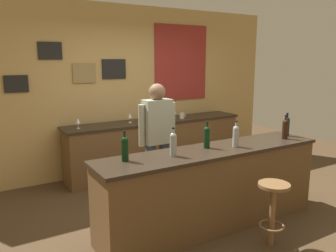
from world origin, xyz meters
name	(u,v)px	position (x,y,z in m)	size (l,w,h in m)	color
ground_plane	(192,212)	(0.00, 0.00, 0.00)	(10.00, 10.00, 0.00)	#4C3823
back_wall	(126,89)	(0.02, 2.03, 1.42)	(6.00, 0.09, 2.80)	tan
bar_counter	(212,187)	(0.00, -0.40, 0.46)	(2.79, 0.60, 0.92)	brown
side_counter	(156,146)	(0.40, 1.65, 0.45)	(3.16, 0.56, 0.90)	brown
bartender	(157,137)	(-0.29, 0.38, 0.94)	(0.52, 0.21, 1.62)	#384766
bar_stool	(273,204)	(0.25, -1.08, 0.46)	(0.32, 0.32, 0.68)	brown
wine_bottle_a	(125,148)	(-1.04, -0.31, 1.06)	(0.07, 0.07, 0.31)	black
wine_bottle_b	(173,143)	(-0.54, -0.41, 1.06)	(0.07, 0.07, 0.31)	#999E99
wine_bottle_c	(207,136)	(-0.03, -0.32, 1.06)	(0.07, 0.07, 0.31)	black
wine_bottle_d	(236,135)	(0.28, -0.45, 1.06)	(0.07, 0.07, 0.31)	#999E99
wine_bottle_e	(285,128)	(1.09, -0.47, 1.06)	(0.07, 0.07, 0.31)	black
wine_bottle_f	(287,126)	(1.25, -0.36, 1.06)	(0.07, 0.07, 0.31)	black
wine_glass_a	(78,121)	(-0.94, 1.63, 1.01)	(0.07, 0.07, 0.16)	silver
wine_glass_b	(130,116)	(-0.08, 1.68, 1.01)	(0.07, 0.07, 0.16)	silver
wine_glass_c	(140,116)	(0.06, 1.58, 1.01)	(0.07, 0.07, 0.16)	silver
wine_glass_d	(145,114)	(0.24, 1.74, 1.01)	(0.07, 0.07, 0.16)	silver
wine_glass_e	(174,112)	(0.76, 1.65, 1.01)	(0.07, 0.07, 0.16)	silver
coffee_mug	(182,116)	(0.87, 1.57, 0.95)	(0.13, 0.08, 0.09)	silver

